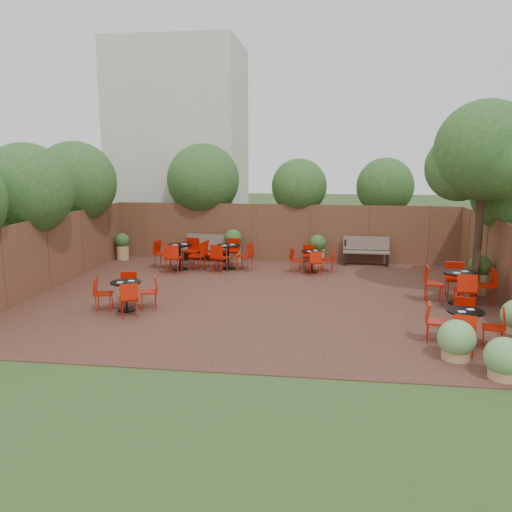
# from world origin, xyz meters

# --- Properties ---
(ground) EXTENTS (80.00, 80.00, 0.00)m
(ground) POSITION_xyz_m (0.00, 0.00, 0.00)
(ground) COLOR #354F23
(ground) RESTS_ON ground
(courtyard_paving) EXTENTS (12.00, 10.00, 0.02)m
(courtyard_paving) POSITION_xyz_m (0.00, 0.00, 0.01)
(courtyard_paving) COLOR #3A1B17
(courtyard_paving) RESTS_ON ground
(fence_back) EXTENTS (12.00, 0.08, 2.00)m
(fence_back) POSITION_xyz_m (0.00, 5.00, 1.00)
(fence_back) COLOR brown
(fence_back) RESTS_ON ground
(fence_left) EXTENTS (0.08, 10.00, 2.00)m
(fence_left) POSITION_xyz_m (-6.00, 0.00, 1.00)
(fence_left) COLOR brown
(fence_left) RESTS_ON ground
(fence_right) EXTENTS (0.08, 10.00, 2.00)m
(fence_right) POSITION_xyz_m (6.00, 0.00, 1.00)
(fence_right) COLOR brown
(fence_right) RESTS_ON ground
(neighbour_building) EXTENTS (5.00, 4.00, 8.00)m
(neighbour_building) POSITION_xyz_m (-4.50, 8.00, 4.00)
(neighbour_building) COLOR beige
(neighbour_building) RESTS_ON ground
(overhang_foliage) EXTENTS (15.72, 10.61, 2.66)m
(overhang_foliage) POSITION_xyz_m (-2.50, 2.70, 2.72)
(overhang_foliage) COLOR #26501A
(overhang_foliage) RESTS_ON ground
(courtyard_tree) EXTENTS (2.69, 2.59, 5.01)m
(courtyard_tree) POSITION_xyz_m (5.39, 0.79, 3.62)
(courtyard_tree) COLOR black
(courtyard_tree) RESTS_ON courtyard_paving
(park_bench_left) EXTENTS (1.52, 0.63, 0.92)m
(park_bench_left) POSITION_xyz_m (-2.70, 4.63, 0.49)
(park_bench_left) COLOR brown
(park_bench_left) RESTS_ON courtyard_paving
(park_bench_right) EXTENTS (1.55, 0.54, 0.95)m
(park_bench_right) POSITION_xyz_m (2.85, 4.63, 0.51)
(park_bench_right) COLOR brown
(park_bench_right) RESTS_ON courtyard_paving
(bistro_tables) EXTENTS (9.67, 7.87, 0.94)m
(bistro_tables) POSITION_xyz_m (0.24, 1.04, 0.46)
(bistro_tables) COLOR black
(bistro_tables) RESTS_ON courtyard_paving
(planters) EXTENTS (11.79, 3.96, 1.13)m
(planters) POSITION_xyz_m (0.09, 3.60, 0.59)
(planters) COLOR tan
(planters) RESTS_ON courtyard_paving
(low_shrubs) EXTENTS (2.23, 3.13, 0.73)m
(low_shrubs) POSITION_xyz_m (4.61, -3.52, 0.36)
(low_shrubs) COLOR tan
(low_shrubs) RESTS_ON courtyard_paving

